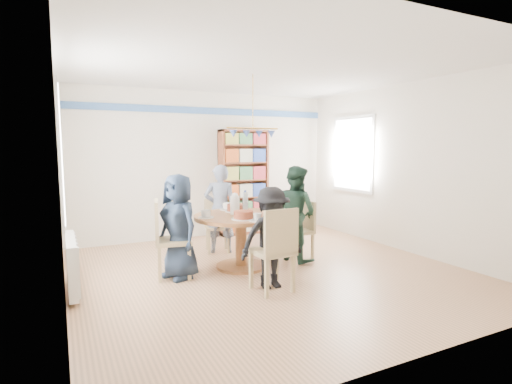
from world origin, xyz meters
TOP-DOWN VIEW (x-y plane):
  - ground at (0.00, 0.00)m, footprint 5.00×5.00m
  - room_shell at (-0.26, 0.87)m, footprint 5.00×5.00m
  - radiator at (-2.42, 0.30)m, footprint 0.12×1.00m
  - dining_table at (-0.26, 0.34)m, footprint 1.30×1.30m
  - chair_left at (-1.30, 0.37)m, footprint 0.53×0.53m
  - chair_right at (0.79, 0.39)m, footprint 0.40×0.40m
  - chair_far at (-0.23, 1.37)m, footprint 0.45×0.45m
  - chair_near at (-0.31, -0.73)m, footprint 0.47×0.47m
  - person_left at (-1.16, 0.30)m, footprint 0.64×0.77m
  - person_right at (0.63, 0.34)m, footprint 0.69×0.80m
  - person_far at (-0.22, 1.24)m, footprint 0.60×0.50m
  - person_near at (-0.27, -0.55)m, footprint 0.80×0.48m
  - bookshelf at (0.70, 2.34)m, footprint 0.96×0.29m
  - tableware at (-0.29, 0.37)m, footprint 1.23×1.23m

SIDE VIEW (x-z plane):
  - ground at x=0.00m, z-range 0.00..0.00m
  - radiator at x=-2.42m, z-range 0.05..0.65m
  - chair_far at x=-0.23m, z-range 0.04..0.89m
  - chair_right at x=0.79m, z-range 0.04..0.91m
  - chair_near at x=-0.31m, z-range 0.05..1.05m
  - dining_table at x=-0.26m, z-range 0.18..0.93m
  - chair_left at x=-1.30m, z-range 0.05..1.07m
  - person_near at x=-0.27m, z-range 0.00..1.22m
  - person_left at x=-1.16m, z-range 0.00..1.35m
  - person_right at x=0.63m, z-range 0.00..1.41m
  - person_far at x=-0.22m, z-range 0.00..1.41m
  - tableware at x=-0.29m, z-range 0.66..0.98m
  - bookshelf at x=0.70m, z-range -0.02..1.99m
  - room_shell at x=-0.26m, z-range -0.85..4.15m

